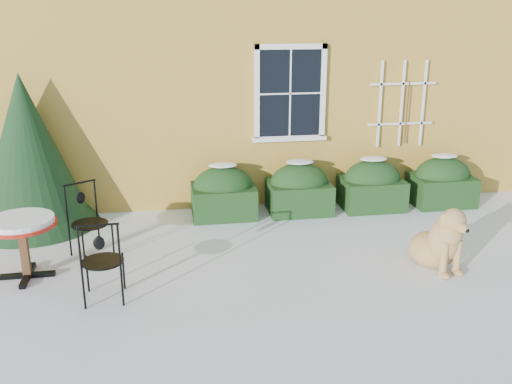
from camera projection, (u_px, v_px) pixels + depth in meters
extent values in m
plane|color=white|center=(269.00, 283.00, 7.29)|extent=(80.00, 80.00, 0.00)
cube|color=gold|center=(214.00, 24.00, 12.94)|extent=(12.00, 8.00, 6.00)
cube|color=black|center=(290.00, 93.00, 9.60)|extent=(1.05, 0.03, 1.45)
cube|color=white|center=(291.00, 46.00, 9.36)|extent=(1.23, 0.06, 0.09)
cube|color=white|center=(289.00, 138.00, 9.83)|extent=(1.23, 0.06, 0.09)
cube|color=white|center=(257.00, 94.00, 9.51)|extent=(0.09, 0.06, 1.63)
cube|color=white|center=(323.00, 93.00, 9.68)|extent=(0.09, 0.06, 1.63)
cube|color=white|center=(290.00, 94.00, 9.58)|extent=(0.02, 0.02, 1.45)
cube|color=white|center=(290.00, 94.00, 9.58)|extent=(1.05, 0.02, 0.02)
cube|color=white|center=(289.00, 139.00, 9.83)|extent=(1.29, 0.14, 0.07)
cube|color=white|center=(380.00, 104.00, 9.90)|extent=(0.04, 0.03, 1.50)
cube|color=white|center=(402.00, 104.00, 9.96)|extent=(0.04, 0.03, 1.50)
cube|color=white|center=(423.00, 103.00, 10.02)|extent=(0.04, 0.03, 1.50)
cube|color=white|center=(400.00, 124.00, 10.07)|extent=(1.20, 0.03, 0.04)
cube|color=white|center=(403.00, 84.00, 9.85)|extent=(1.20, 0.03, 0.04)
cylinder|color=#472D19|center=(407.00, 112.00, 10.00)|extent=(0.02, 0.02, 1.10)
cube|color=black|center=(224.00, 201.00, 9.56)|extent=(1.05, 0.80, 0.52)
ellipsoid|color=black|center=(223.00, 186.00, 9.48)|extent=(1.00, 0.72, 0.67)
ellipsoid|color=white|center=(223.00, 165.00, 9.37)|extent=(0.47, 0.32, 0.06)
cube|color=black|center=(299.00, 197.00, 9.76)|extent=(1.05, 0.80, 0.52)
ellipsoid|color=black|center=(299.00, 182.00, 9.68)|extent=(1.00, 0.72, 0.67)
ellipsoid|color=white|center=(300.00, 162.00, 9.57)|extent=(0.47, 0.32, 0.06)
cube|color=black|center=(371.00, 193.00, 9.96)|extent=(1.05, 0.80, 0.52)
ellipsoid|color=black|center=(372.00, 179.00, 9.88)|extent=(1.00, 0.72, 0.67)
ellipsoid|color=white|center=(374.00, 159.00, 9.77)|extent=(0.47, 0.32, 0.06)
cube|color=black|center=(441.00, 190.00, 10.16)|extent=(1.05, 0.80, 0.52)
ellipsoid|color=black|center=(443.00, 176.00, 10.08)|extent=(1.00, 0.72, 0.67)
ellipsoid|color=white|center=(445.00, 156.00, 9.97)|extent=(0.47, 0.32, 0.06)
cone|color=black|center=(33.00, 190.00, 9.07)|extent=(2.01, 2.01, 1.16)
cone|color=black|center=(28.00, 152.00, 8.87)|extent=(1.80, 1.80, 2.43)
cube|color=black|center=(28.00, 275.00, 7.43)|extent=(0.69, 0.08, 0.06)
cube|color=black|center=(28.00, 275.00, 7.43)|extent=(0.08, 0.69, 0.06)
cube|color=#52321C|center=(25.00, 251.00, 7.32)|extent=(0.10, 0.10, 0.74)
cylinder|color=#B51A0F|center=(21.00, 224.00, 7.21)|extent=(0.89, 0.89, 0.04)
cylinder|color=white|center=(20.00, 221.00, 7.19)|extent=(0.83, 0.83, 0.07)
cylinder|color=black|center=(124.00, 271.00, 7.07)|extent=(0.03, 0.03, 0.49)
cylinder|color=black|center=(87.00, 273.00, 6.99)|extent=(0.03, 0.03, 0.49)
cylinder|color=black|center=(122.00, 287.00, 6.66)|extent=(0.03, 0.03, 0.49)
cylinder|color=black|center=(84.00, 290.00, 6.59)|extent=(0.03, 0.03, 0.49)
cylinder|color=black|center=(103.00, 261.00, 6.75)|extent=(0.50, 0.50, 0.02)
cylinder|color=black|center=(119.00, 246.00, 6.50)|extent=(0.03, 0.03, 0.54)
cylinder|color=black|center=(79.00, 249.00, 6.43)|extent=(0.03, 0.03, 0.54)
cylinder|color=black|center=(97.00, 225.00, 6.38)|extent=(0.48, 0.04, 0.03)
ellipsoid|color=black|center=(99.00, 243.00, 6.45)|extent=(0.13, 0.04, 0.17)
cylinder|color=black|center=(84.00, 249.00, 7.70)|extent=(0.03, 0.03, 0.49)
cylinder|color=black|center=(113.00, 241.00, 7.97)|extent=(0.03, 0.03, 0.49)
cylinder|color=black|center=(70.00, 240.00, 8.01)|extent=(0.03, 0.03, 0.49)
cylinder|color=black|center=(99.00, 232.00, 8.28)|extent=(0.03, 0.03, 0.49)
cylinder|color=black|center=(90.00, 224.00, 7.91)|extent=(0.50, 0.50, 0.02)
cylinder|color=black|center=(66.00, 205.00, 7.85)|extent=(0.03, 0.03, 0.55)
cylinder|color=black|center=(96.00, 198.00, 8.12)|extent=(0.03, 0.03, 0.55)
cylinder|color=black|center=(79.00, 183.00, 7.90)|extent=(0.42, 0.28, 0.03)
ellipsoid|color=black|center=(81.00, 198.00, 7.97)|extent=(0.13, 0.10, 0.17)
ellipsoid|color=tan|center=(432.00, 249.00, 7.75)|extent=(0.73, 0.77, 0.48)
ellipsoid|color=tan|center=(444.00, 240.00, 7.50)|extent=(0.54, 0.50, 0.60)
sphere|color=tan|center=(449.00, 233.00, 7.40)|extent=(0.37, 0.37, 0.37)
cylinder|color=tan|center=(444.00, 260.00, 7.38)|extent=(0.10, 0.10, 0.48)
cylinder|color=tan|center=(457.00, 257.00, 7.46)|extent=(0.10, 0.10, 0.48)
ellipsoid|color=tan|center=(445.00, 275.00, 7.40)|extent=(0.13, 0.17, 0.08)
ellipsoid|color=tan|center=(458.00, 272.00, 7.47)|extent=(0.13, 0.17, 0.08)
cylinder|color=tan|center=(450.00, 228.00, 7.37)|extent=(0.27, 0.31, 0.26)
sphere|color=tan|center=(454.00, 220.00, 7.28)|extent=(0.32, 0.32, 0.32)
ellipsoid|color=tan|center=(461.00, 227.00, 7.17)|extent=(0.20, 0.27, 0.14)
sphere|color=black|center=(467.00, 231.00, 7.07)|extent=(0.05, 0.05, 0.05)
ellipsoid|color=tan|center=(443.00, 221.00, 7.27)|extent=(0.10, 0.12, 0.20)
ellipsoid|color=tan|center=(460.00, 218.00, 7.37)|extent=(0.10, 0.12, 0.20)
cylinder|color=tan|center=(431.00, 251.00, 8.08)|extent=(0.32, 0.34, 0.09)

